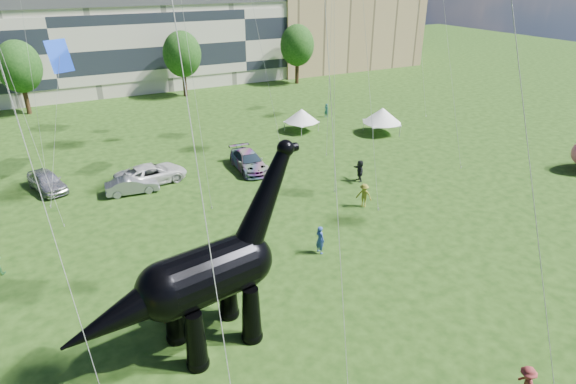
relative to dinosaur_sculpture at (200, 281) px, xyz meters
name	(u,v)px	position (x,y,z in m)	size (l,w,h in m)	color
ground	(349,357)	(5.68, -3.96, -3.67)	(220.00, 220.00, 0.00)	#16330C
terrace_row	(50,52)	(-2.32, 58.04, 2.33)	(78.00, 11.00, 12.00)	beige
apartment_block	(334,2)	(45.68, 61.04, 7.33)	(28.00, 18.00, 22.00)	tan
tree_mid_left	(18,62)	(-6.32, 49.04, 2.62)	(5.20, 5.20, 9.44)	#382314
tree_mid_right	(182,50)	(13.68, 49.04, 2.62)	(5.20, 5.20, 9.44)	#382314
tree_far_right	(297,42)	(31.68, 49.04, 2.62)	(5.20, 5.20, 9.44)	#382314
dinosaur_sculpture	(200,281)	(0.00, 0.00, 0.00)	(11.94, 4.09, 9.72)	black
car_silver	(47,181)	(-5.63, 22.91, -2.86)	(1.91, 4.74, 1.62)	#BAB9BE
car_grey	(132,185)	(0.39, 19.17, -2.99)	(1.44, 4.13, 1.36)	gray
car_white	(151,174)	(2.27, 20.51, -2.85)	(2.72, 5.90, 1.64)	silver
car_dark	(249,161)	(10.68, 19.45, -2.86)	(2.28, 5.60, 1.63)	#595960
gazebo_near	(302,116)	(20.37, 27.16, -1.89)	(4.50, 4.50, 2.53)	white
gazebo_far	(382,116)	(27.74, 22.42, -1.66)	(5.06, 5.06, 2.86)	white
visitors	(213,234)	(3.38, 8.28, -2.74)	(50.78, 41.17, 1.89)	#2C6970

